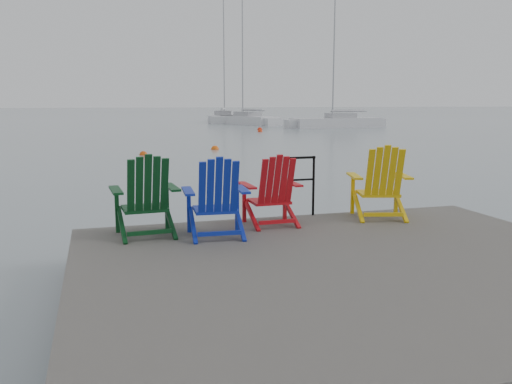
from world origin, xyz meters
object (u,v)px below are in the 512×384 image
object	(u,v)px
chair_red	(272,190)
sailboat_near	(245,120)
chair_blue	(216,197)
buoy_c	(260,132)
buoy_d	(260,130)
chair_green	(146,196)
buoy_a	(143,155)
chair_yellow	(381,182)
handrail	(300,180)
buoy_b	(215,149)
sailboat_far	(337,123)
sailboat_mid	(224,118)

from	to	relation	value
chair_red	sailboat_near	xyz separation A→B (m)	(11.89, 44.92, -0.64)
chair_blue	buoy_c	size ratio (longest dim) A/B	2.80
buoy_c	buoy_d	world-z (taller)	buoy_d
chair_red	buoy_d	bearing A→B (deg)	72.44
chair_green	buoy_a	xyz separation A→B (m)	(1.28, 16.07, -1.03)
chair_yellow	buoy_a	bearing A→B (deg)	112.97
handrail	buoy_a	world-z (taller)	handrail
chair_green	buoy_d	xyz separation A→B (m)	(11.80, 34.14, -1.03)
handrail	buoy_b	xyz separation A→B (m)	(2.39, 17.20, -1.04)
chair_yellow	buoy_c	size ratio (longest dim) A/B	2.94
chair_blue	chair_red	world-z (taller)	chair_blue
buoy_c	sailboat_near	bearing A→B (deg)	79.22
sailboat_far	buoy_a	size ratio (longest dim) A/B	33.42
chair_red	buoy_b	bearing A→B (deg)	79.39
handrail	sailboat_mid	xyz separation A→B (m)	(10.77, 51.39, -0.69)
chair_yellow	buoy_c	xyz separation A→B (m)	(7.66, 31.41, -1.04)
buoy_a	buoy_c	bearing A→B (deg)	57.73
chair_red	chair_yellow	distance (m)	1.67
sailboat_mid	buoy_c	distance (m)	20.57
chair_red	handrail	bearing A→B (deg)	38.00
chair_red	chair_blue	bearing A→B (deg)	-155.04
handrail	sailboat_near	distance (m)	45.86
chair_blue	sailboat_far	size ratio (longest dim) A/B	0.09
buoy_a	buoy_b	world-z (taller)	buoy_b
sailboat_near	sailboat_mid	xyz separation A→B (m)	(-0.54, 6.95, -0.00)
handrail	sailboat_mid	bearing A→B (deg)	78.17
sailboat_near	sailboat_mid	world-z (taller)	sailboat_mid
buoy_b	buoy_c	distance (m)	15.11
sailboat_near	sailboat_mid	size ratio (longest dim) A/B	0.92
sailboat_mid	buoy_a	world-z (taller)	sailboat_mid
sailboat_mid	buoy_a	bearing A→B (deg)	-90.63
sailboat_near	sailboat_far	world-z (taller)	sailboat_near
sailboat_mid	buoy_d	xyz separation A→B (m)	(-1.28, -17.87, -0.35)
handrail	chair_green	distance (m)	2.40
buoy_d	handrail	bearing A→B (deg)	-105.80
chair_green	buoy_d	size ratio (longest dim) A/B	2.64
chair_green	sailboat_far	size ratio (longest dim) A/B	0.09
sailboat_near	buoy_b	distance (m)	28.66
handrail	sailboat_mid	size ratio (longest dim) A/B	0.07
chair_yellow	buoy_b	size ratio (longest dim) A/B	2.93
chair_red	chair_yellow	world-z (taller)	chair_yellow
chair_red	sailboat_far	xyz separation A→B (m)	(17.64, 36.08, -0.64)
chair_red	buoy_d	world-z (taller)	chair_red
chair_green	sailboat_far	bearing A→B (deg)	58.18
buoy_c	chair_blue	bearing A→B (deg)	-107.76
chair_green	sailboat_mid	xyz separation A→B (m)	(13.08, 52.01, -0.67)
handrail	buoy_d	bearing A→B (deg)	74.20
chair_blue	sailboat_mid	bearing A→B (deg)	81.15
chair_blue	chair_yellow	distance (m)	2.58
sailboat_far	buoy_a	bearing A→B (deg)	133.27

